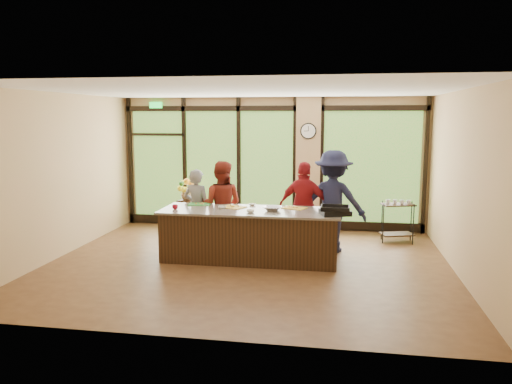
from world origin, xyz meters
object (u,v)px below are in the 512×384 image
(island_base, at_px, (250,236))
(bar_cart, at_px, (398,217))
(cook_right, at_px, (333,201))
(roasting_pan, at_px, (335,212))
(cook_left, at_px, (197,208))
(flower_stand, at_px, (187,215))

(island_base, height_order, bar_cart, bar_cart)
(cook_right, relative_size, roasting_pan, 4.03)
(roasting_pan, bearing_deg, cook_left, 143.47)
(island_base, distance_m, roasting_pan, 1.60)
(island_base, height_order, roasting_pan, roasting_pan)
(bar_cart, bearing_deg, cook_left, 178.83)
(cook_left, xyz_separation_m, flower_stand, (-0.63, 1.34, -0.42))
(flower_stand, bearing_deg, island_base, -37.98)
(roasting_pan, bearing_deg, bar_cart, 39.88)
(cook_right, bearing_deg, island_base, 38.71)
(cook_left, bearing_deg, roasting_pan, 175.92)
(cook_right, height_order, flower_stand, cook_right)
(cook_left, xyz_separation_m, bar_cart, (3.94, 1.09, -0.25))
(cook_left, bearing_deg, bar_cart, -150.03)
(cook_right, xyz_separation_m, bar_cart, (1.31, 0.93, -0.44))
(island_base, relative_size, flower_stand, 4.35)
(bar_cart, bearing_deg, roasting_pan, -138.82)
(island_base, xyz_separation_m, flower_stand, (-1.81, 2.03, -0.08))
(cook_left, xyz_separation_m, roasting_pan, (2.69, -0.90, 0.18))
(cook_right, bearing_deg, flower_stand, -11.45)
(island_base, height_order, cook_right, cook_right)
(roasting_pan, distance_m, bar_cart, 2.40)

